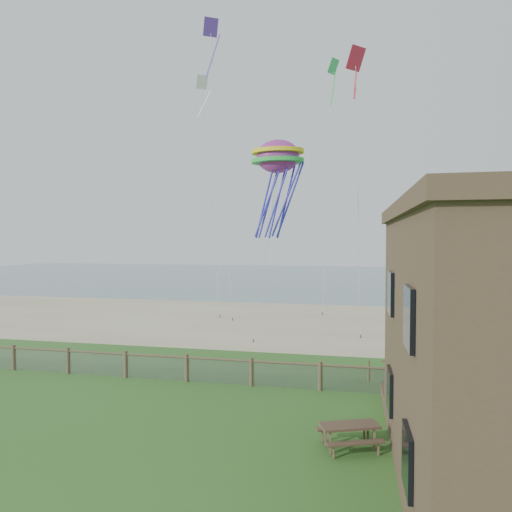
# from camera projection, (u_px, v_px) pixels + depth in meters

# --- Properties ---
(ground) EXTENTS (160.00, 160.00, 0.00)m
(ground) POSITION_uv_depth(u_px,v_px,m) (210.00, 446.00, 14.15)
(ground) COLOR #316021
(ground) RESTS_ON ground
(sand_beach) EXTENTS (72.00, 20.00, 0.02)m
(sand_beach) POSITION_uv_depth(u_px,v_px,m) (295.00, 322.00, 35.66)
(sand_beach) COLOR tan
(sand_beach) RESTS_ON ground
(ocean) EXTENTS (160.00, 68.00, 0.02)m
(ocean) POSITION_uv_depth(u_px,v_px,m) (326.00, 277.00, 78.70)
(ocean) COLOR slate
(ocean) RESTS_ON ground
(chainlink_fence) EXTENTS (36.20, 0.20, 1.25)m
(chainlink_fence) POSITION_uv_depth(u_px,v_px,m) (251.00, 374.00, 20.00)
(chainlink_fence) COLOR #4E372B
(chainlink_fence) RESTS_ON ground
(picnic_table) EXTENTS (2.15, 1.89, 0.75)m
(picnic_table) POSITION_uv_depth(u_px,v_px,m) (350.00, 436.00, 13.99)
(picnic_table) COLOR brown
(picnic_table) RESTS_ON ground
(octopus_kite) EXTENTS (3.07, 2.31, 5.95)m
(octopus_kite) POSITION_uv_depth(u_px,v_px,m) (278.00, 185.00, 24.81)
(octopus_kite) COLOR #FE3028
(kite_white) EXTENTS (1.79, 2.04, 2.78)m
(kite_white) POSITION_uv_depth(u_px,v_px,m) (202.00, 94.00, 33.14)
(kite_white) COLOR white
(kite_purple) EXTENTS (2.12, 2.42, 3.43)m
(kite_purple) POSITION_uv_depth(u_px,v_px,m) (211.00, 44.00, 31.64)
(kite_purple) COLOR #6437B4
(kite_red) EXTENTS (2.08, 2.09, 2.54)m
(kite_red) POSITION_uv_depth(u_px,v_px,m) (356.00, 69.00, 25.32)
(kite_red) COLOR red
(kite_green) EXTENTS (2.16, 1.95, 2.93)m
(kite_green) POSITION_uv_depth(u_px,v_px,m) (333.00, 78.00, 34.27)
(kite_green) COLOR #33C05A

